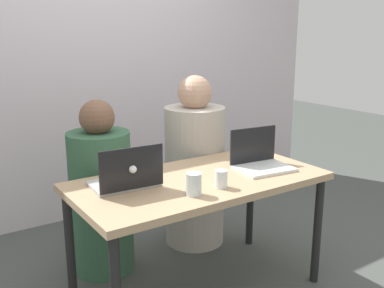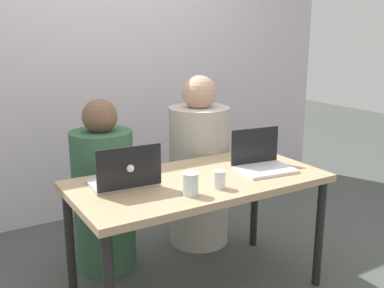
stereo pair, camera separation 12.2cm
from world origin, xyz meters
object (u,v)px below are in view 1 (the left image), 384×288
person_on_right (195,171)px  laptop_back_left (126,178)px  laptop_front_right (260,160)px  water_glass_center (221,180)px  person_on_left (101,197)px  water_glass_left (194,186)px

person_on_right → laptop_back_left: (-0.76, -0.49, 0.22)m
laptop_front_right → water_glass_center: laptop_front_right is taller
person_on_left → laptop_back_left: bearing=86.8°
laptop_front_right → water_glass_left: laptop_front_right is taller
water_glass_left → person_on_right: bearing=55.5°
laptop_front_right → water_glass_left: size_ratio=3.03×
person_on_left → water_glass_center: (0.36, -0.76, 0.26)m
laptop_back_left → water_glass_center: size_ratio=3.81×
person_on_left → person_on_right: bearing=-177.3°
person_on_left → laptop_back_left: person_on_left is taller
laptop_front_right → water_glass_center: bearing=-154.1°
person_on_left → laptop_back_left: 0.56m
laptop_front_right → laptop_back_left: 0.82m
laptop_back_left → person_on_right: bearing=-143.7°
person_on_left → water_glass_left: 0.83m
person_on_left → water_glass_left: (0.18, -0.77, 0.27)m
person_on_left → water_glass_left: person_on_left is taller
laptop_back_left → water_glass_left: bearing=133.3°
person_on_right → laptop_front_right: (0.05, -0.62, 0.22)m
water_glass_left → person_on_left: bearing=103.4°
person_on_left → person_on_right: (0.71, 0.00, 0.05)m
person_on_right → water_glass_left: person_on_right is taller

